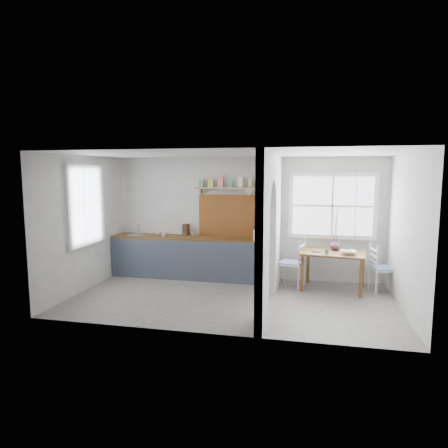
% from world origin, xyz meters
% --- Properties ---
extents(floor, '(5.80, 3.20, 0.01)m').
position_xyz_m(floor, '(0.00, 0.00, 0.00)').
color(floor, gray).
rests_on(floor, ground).
extents(ceiling, '(5.80, 3.20, 0.01)m').
position_xyz_m(ceiling, '(0.00, 0.00, 2.60)').
color(ceiling, silver).
rests_on(ceiling, walls).
extents(walls, '(5.81, 3.21, 2.60)m').
position_xyz_m(walls, '(0.00, 0.00, 1.30)').
color(walls, silver).
rests_on(walls, floor).
extents(partition, '(0.12, 3.20, 2.60)m').
position_xyz_m(partition, '(0.70, 0.06, 1.45)').
color(partition, silver).
rests_on(partition, floor).
extents(kitchen_window, '(0.10, 1.16, 1.50)m').
position_xyz_m(kitchen_window, '(-2.87, 0.00, 1.65)').
color(kitchen_window, white).
rests_on(kitchen_window, walls).
extents(nook_window, '(1.76, 0.10, 1.30)m').
position_xyz_m(nook_window, '(1.80, 1.56, 1.60)').
color(nook_window, white).
rests_on(nook_window, walls).
extents(counter, '(3.50, 0.60, 0.90)m').
position_xyz_m(counter, '(-1.13, 1.33, 0.46)').
color(counter, brown).
rests_on(counter, floor).
extents(sink, '(0.40, 0.40, 0.02)m').
position_xyz_m(sink, '(-2.43, 1.30, 0.89)').
color(sink, '#B5B8BE').
rests_on(sink, counter).
extents(backsplash, '(1.65, 0.03, 0.90)m').
position_xyz_m(backsplash, '(-0.20, 1.58, 1.35)').
color(backsplash, '#98481C').
rests_on(backsplash, walls).
extents(shelf, '(1.75, 0.20, 0.21)m').
position_xyz_m(shelf, '(-0.20, 1.49, 2.01)').
color(shelf, '#AF784E').
rests_on(shelf, walls).
extents(pendant_lamp, '(0.26, 0.26, 0.16)m').
position_xyz_m(pendant_lamp, '(0.15, 1.15, 1.88)').
color(pendant_lamp, '#F1E1C4').
rests_on(pendant_lamp, ceiling).
extents(utensil_rail, '(0.02, 0.50, 0.02)m').
position_xyz_m(utensil_rail, '(0.61, 0.90, 1.45)').
color(utensil_rail, '#B5B8BE').
rests_on(utensil_rail, partition).
extents(dining_table, '(1.30, 0.97, 0.75)m').
position_xyz_m(dining_table, '(1.82, 1.02, 0.37)').
color(dining_table, brown).
rests_on(dining_table, floor).
extents(chair_left, '(0.55, 0.55, 0.99)m').
position_xyz_m(chair_left, '(1.02, 1.07, 0.49)').
color(chair_left, silver).
rests_on(chair_left, floor).
extents(chair_right, '(0.50, 0.50, 0.93)m').
position_xyz_m(chair_right, '(2.76, 1.09, 0.47)').
color(chair_right, silver).
rests_on(chair_right, floor).
extents(kettle, '(0.26, 0.24, 0.26)m').
position_xyz_m(kettle, '(0.31, 1.18, 1.03)').
color(kettle, white).
rests_on(kettle, counter).
extents(mug_a, '(0.14, 0.14, 0.11)m').
position_xyz_m(mug_a, '(-1.74, 1.20, 0.95)').
color(mug_a, silver).
rests_on(mug_a, counter).
extents(mug_b, '(0.17, 0.17, 0.11)m').
position_xyz_m(mug_b, '(-1.90, 1.35, 0.95)').
color(mug_b, silver).
rests_on(mug_b, counter).
extents(knife_block, '(0.11, 0.16, 0.25)m').
position_xyz_m(knife_block, '(-1.31, 1.47, 1.03)').
color(knife_block, '#462C15').
rests_on(knife_block, counter).
extents(jar, '(0.11, 0.11, 0.15)m').
position_xyz_m(jar, '(-1.11, 1.40, 0.98)').
color(jar, brown).
rests_on(jar, counter).
extents(towel_magenta, '(0.02, 0.03, 0.54)m').
position_xyz_m(towel_magenta, '(0.58, 0.97, 0.28)').
color(towel_magenta, '#C83977').
rests_on(towel_magenta, counter).
extents(towel_orange, '(0.02, 0.03, 0.46)m').
position_xyz_m(towel_orange, '(0.58, 0.93, 0.25)').
color(towel_orange, orange).
rests_on(towel_orange, counter).
extents(bowl, '(0.32, 0.32, 0.07)m').
position_xyz_m(bowl, '(2.09, 0.87, 0.78)').
color(bowl, white).
rests_on(bowl, dining_table).
extents(table_cup, '(0.10, 0.10, 0.08)m').
position_xyz_m(table_cup, '(1.69, 0.85, 0.79)').
color(table_cup, '#618D5F').
rests_on(table_cup, dining_table).
extents(plate, '(0.24, 0.24, 0.02)m').
position_xyz_m(plate, '(1.50, 1.00, 0.75)').
color(plate, '#2F2726').
rests_on(plate, dining_table).
extents(vase, '(0.24, 0.24, 0.21)m').
position_xyz_m(vase, '(1.86, 1.24, 0.85)').
color(vase, '#4E3252').
rests_on(vase, dining_table).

